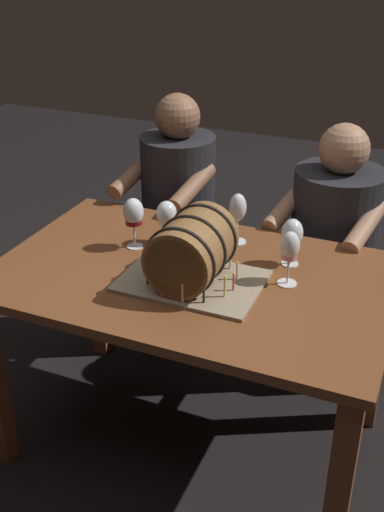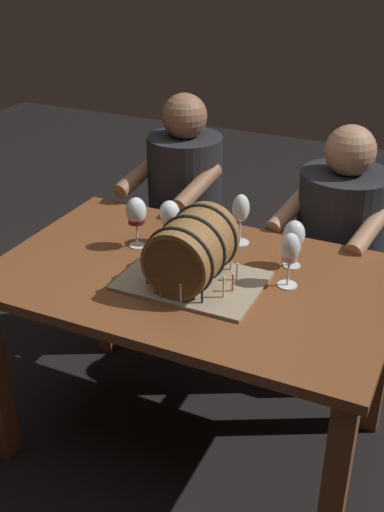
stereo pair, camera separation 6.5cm
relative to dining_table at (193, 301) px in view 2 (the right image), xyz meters
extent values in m
plane|color=black|center=(0.00, 0.00, -0.64)|extent=(8.00, 8.00, 0.00)
cube|color=brown|center=(0.00, 0.00, 0.10)|extent=(1.36, 0.86, 0.03)
cube|color=brown|center=(0.62, -0.37, -0.28)|extent=(0.07, 0.07, 0.72)
cube|color=brown|center=(-0.62, 0.37, -0.28)|extent=(0.07, 0.07, 0.72)
cube|color=brown|center=(0.62, 0.37, -0.28)|extent=(0.07, 0.07, 0.72)
cube|color=gray|center=(0.02, -0.06, 0.12)|extent=(0.47, 0.33, 0.01)
cylinder|color=brown|center=(0.02, -0.06, 0.24)|extent=(0.23, 0.29, 0.23)
cylinder|color=#4F371E|center=(0.02, -0.21, 0.24)|extent=(0.20, 0.00, 0.20)
cylinder|color=#4F371E|center=(0.02, 0.09, 0.24)|extent=(0.20, 0.00, 0.20)
torus|color=black|center=(0.02, -0.16, 0.24)|extent=(0.24, 0.01, 0.24)
torus|color=black|center=(0.02, -0.06, 0.24)|extent=(0.24, 0.01, 0.24)
torus|color=black|center=(0.02, 0.04, 0.24)|extent=(0.24, 0.01, 0.24)
cylinder|color=#D64C47|center=(0.17, -0.07, 0.15)|extent=(0.01, 0.01, 0.06)
sphere|color=#F9C64C|center=(0.17, -0.07, 0.19)|extent=(0.01, 0.01, 0.01)
cylinder|color=silver|center=(0.16, 0.00, 0.15)|extent=(0.01, 0.01, 0.05)
sphere|color=#F9C64C|center=(0.16, 0.00, 0.19)|extent=(0.01, 0.01, 0.01)
cylinder|color=silver|center=(0.12, 0.06, 0.16)|extent=(0.01, 0.01, 0.07)
sphere|color=#F9C64C|center=(0.12, 0.06, 0.20)|extent=(0.01, 0.01, 0.01)
cylinder|color=#D64C47|center=(0.04, 0.09, 0.15)|extent=(0.01, 0.01, 0.05)
sphere|color=#F9C64C|center=(0.04, 0.09, 0.19)|extent=(0.01, 0.01, 0.01)
cylinder|color=black|center=(-0.02, 0.08, 0.15)|extent=(0.01, 0.01, 0.06)
sphere|color=#F9C64C|center=(-0.02, 0.08, 0.19)|extent=(0.01, 0.01, 0.01)
cylinder|color=silver|center=(-0.10, 0.03, 0.16)|extent=(0.01, 0.01, 0.07)
sphere|color=#F9C64C|center=(-0.10, 0.03, 0.20)|extent=(0.01, 0.01, 0.01)
cylinder|color=black|center=(-0.12, -0.02, 0.16)|extent=(0.01, 0.01, 0.06)
sphere|color=#F9C64C|center=(-0.12, -0.02, 0.20)|extent=(0.01, 0.01, 0.01)
cylinder|color=#D64C47|center=(-0.13, -0.08, 0.16)|extent=(0.01, 0.01, 0.06)
sphere|color=#F9C64C|center=(-0.13, -0.08, 0.19)|extent=(0.01, 0.01, 0.01)
cylinder|color=black|center=(-0.10, -0.15, 0.16)|extent=(0.01, 0.01, 0.06)
sphere|color=#F9C64C|center=(-0.10, -0.15, 0.19)|extent=(0.01, 0.01, 0.01)
cylinder|color=#D64C47|center=(-0.02, -0.20, 0.16)|extent=(0.01, 0.01, 0.06)
sphere|color=#F9C64C|center=(-0.02, -0.20, 0.19)|extent=(0.01, 0.01, 0.01)
cylinder|color=silver|center=(0.05, -0.21, 0.16)|extent=(0.01, 0.01, 0.06)
sphere|color=#F9C64C|center=(0.05, -0.21, 0.19)|extent=(0.01, 0.01, 0.01)
cylinder|color=black|center=(0.11, -0.18, 0.16)|extent=(0.01, 0.01, 0.06)
sphere|color=#F9C64C|center=(0.11, -0.18, 0.19)|extent=(0.01, 0.01, 0.01)
cylinder|color=#EAD666|center=(0.16, -0.12, 0.16)|extent=(0.01, 0.01, 0.07)
sphere|color=#F9C64C|center=(0.16, -0.12, 0.20)|extent=(0.01, 0.01, 0.01)
cylinder|color=white|center=(0.29, 0.19, 0.12)|extent=(0.06, 0.06, 0.00)
cylinder|color=white|center=(0.29, 0.19, 0.15)|extent=(0.01, 0.01, 0.07)
ellipsoid|color=white|center=(0.29, 0.19, 0.24)|extent=(0.08, 0.08, 0.10)
cylinder|color=#C6842D|center=(0.29, 0.19, 0.20)|extent=(0.06, 0.06, 0.03)
cylinder|color=white|center=(0.06, 0.28, 0.12)|extent=(0.07, 0.07, 0.00)
cylinder|color=white|center=(0.06, 0.28, 0.16)|extent=(0.01, 0.01, 0.09)
ellipsoid|color=white|center=(0.06, 0.28, 0.26)|extent=(0.06, 0.06, 0.11)
cylinder|color=white|center=(-0.18, 0.17, 0.12)|extent=(0.07, 0.07, 0.00)
cylinder|color=white|center=(-0.18, 0.17, 0.16)|extent=(0.01, 0.01, 0.07)
ellipsoid|color=white|center=(-0.18, 0.17, 0.24)|extent=(0.08, 0.08, 0.09)
cylinder|color=beige|center=(-0.18, 0.17, 0.21)|extent=(0.06, 0.06, 0.03)
cylinder|color=white|center=(-0.27, 0.10, 0.12)|extent=(0.06, 0.06, 0.00)
cylinder|color=white|center=(-0.27, 0.10, 0.16)|extent=(0.01, 0.01, 0.09)
ellipsoid|color=white|center=(-0.27, 0.10, 0.26)|extent=(0.08, 0.08, 0.10)
cylinder|color=maroon|center=(-0.27, 0.10, 0.23)|extent=(0.06, 0.06, 0.03)
cylinder|color=white|center=(0.32, 0.05, 0.12)|extent=(0.07, 0.07, 0.00)
cylinder|color=white|center=(0.32, 0.05, 0.16)|extent=(0.01, 0.01, 0.09)
ellipsoid|color=white|center=(0.32, 0.05, 0.26)|extent=(0.06, 0.06, 0.10)
cylinder|color=pink|center=(0.32, 0.05, 0.22)|extent=(0.05, 0.05, 0.03)
cube|color=black|center=(-0.36, 0.68, -0.42)|extent=(0.34, 0.32, 0.45)
cylinder|color=#232328|center=(-0.36, 0.68, 0.08)|extent=(0.37, 0.37, 0.55)
sphere|color=brown|center=(-0.36, 0.68, 0.45)|extent=(0.20, 0.20, 0.20)
cylinder|color=brown|center=(-0.23, 0.53, 0.20)|extent=(0.11, 0.31, 0.14)
cylinder|color=brown|center=(-0.52, 0.56, 0.20)|extent=(0.11, 0.31, 0.14)
cube|color=black|center=(0.36, 0.68, -0.42)|extent=(0.34, 0.32, 0.45)
cylinder|color=#232328|center=(0.36, 0.68, 0.06)|extent=(0.43, 0.43, 0.50)
sphere|color=#A87A5B|center=(0.36, 0.68, 0.40)|extent=(0.20, 0.20, 0.20)
cylinder|color=#A87A5B|center=(0.49, 0.52, 0.16)|extent=(0.13, 0.32, 0.14)
cylinder|color=#A87A5B|center=(0.17, 0.58, 0.16)|extent=(0.13, 0.32, 0.14)
camera|label=1|loc=(0.73, -1.73, 1.18)|focal=44.13mm
camera|label=2|loc=(0.79, -1.71, 1.18)|focal=44.13mm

